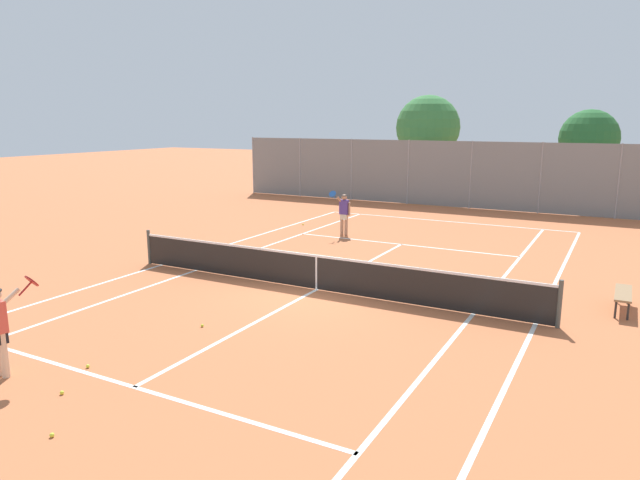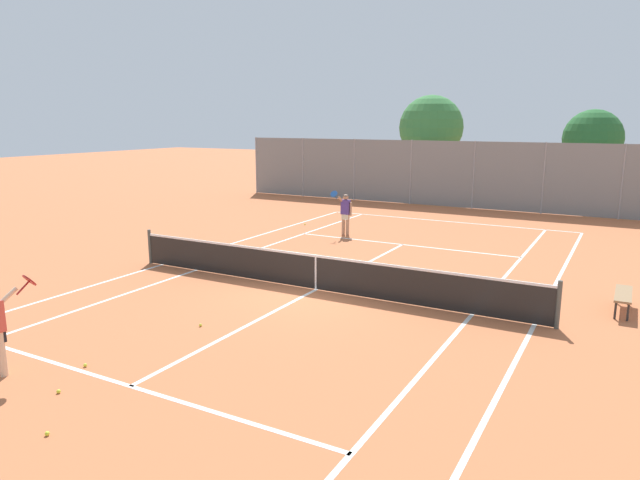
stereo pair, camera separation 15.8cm
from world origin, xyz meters
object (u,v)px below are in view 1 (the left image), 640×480
object	(u,v)px
loose_tennis_ball_1	(62,393)
player_far_left	(344,212)
loose_tennis_ball_2	(202,325)
courtside_bench	(623,294)
player_near_side	(0,326)
tree_behind_right	(588,141)
loose_tennis_ball_3	(303,224)
tennis_net	(316,271)
tree_behind_left	(427,130)
loose_tennis_ball_0	(52,435)
loose_tennis_ball_4	(88,366)

from	to	relation	value
loose_tennis_ball_1	player_far_left	bearing A→B (deg)	97.08
loose_tennis_ball_2	courtside_bench	bearing A→B (deg)	34.60
player_far_left	loose_tennis_ball_2	xyz separation A→B (m)	(1.74, -10.60, -0.89)
player_near_side	courtside_bench	size ratio (longest dim) A/B	1.18
tree_behind_right	loose_tennis_ball_3	bearing A→B (deg)	-131.10
tennis_net	tree_behind_left	bearing A→B (deg)	100.18
tennis_net	loose_tennis_ball_3	bearing A→B (deg)	122.13
tree_behind_left	loose_tennis_ball_0	bearing A→B (deg)	-82.43
loose_tennis_ball_2	loose_tennis_ball_3	world-z (taller)	same
loose_tennis_ball_0	loose_tennis_ball_1	bearing A→B (deg)	136.78
loose_tennis_ball_3	player_near_side	bearing A→B (deg)	-79.83
player_far_left	player_near_side	bearing A→B (deg)	-88.93
tree_behind_right	loose_tennis_ball_4	bearing A→B (deg)	-103.82
tennis_net	player_far_left	world-z (taller)	player_far_left
loose_tennis_ball_1	loose_tennis_ball_3	size ratio (longest dim) A/B	1.00
tennis_net	loose_tennis_ball_0	xyz separation A→B (m)	(0.14, -8.08, -0.48)
loose_tennis_ball_0	loose_tennis_ball_1	xyz separation A→B (m)	(-0.98, 0.93, 0.00)
courtside_bench	tree_behind_right	bearing A→B (deg)	96.74
loose_tennis_ball_4	tennis_net	bearing A→B (deg)	78.07
loose_tennis_ball_3	tennis_net	bearing A→B (deg)	-57.87
player_near_side	loose_tennis_ball_0	world-z (taller)	player_near_side
player_far_left	tree_behind_left	world-z (taller)	tree_behind_left
player_far_left	tennis_net	bearing A→B (deg)	-69.57
tennis_net	loose_tennis_ball_1	size ratio (longest dim) A/B	181.82
loose_tennis_ball_4	loose_tennis_ball_0	bearing A→B (deg)	-51.50
loose_tennis_ball_1	loose_tennis_ball_2	bearing A→B (deg)	90.19
courtside_bench	tree_behind_left	world-z (taller)	tree_behind_left
tennis_net	player_far_left	size ratio (longest dim) A/B	6.76
player_far_left	loose_tennis_ball_4	distance (m)	13.31
player_near_side	loose_tennis_ball_0	size ratio (longest dim) A/B	26.88
tennis_net	loose_tennis_ball_1	bearing A→B (deg)	-96.73
loose_tennis_ball_3	loose_tennis_ball_4	xyz separation A→B (m)	(3.75, -14.31, 0.00)
loose_tennis_ball_1	loose_tennis_ball_4	bearing A→B (deg)	117.56
loose_tennis_ball_3	courtside_bench	bearing A→B (deg)	-26.76
loose_tennis_ball_1	tree_behind_right	bearing A→B (deg)	77.60
player_far_left	loose_tennis_ball_2	size ratio (longest dim) A/B	26.88
player_far_left	tree_behind_right	bearing A→B (deg)	58.90
tennis_net	loose_tennis_ball_4	distance (m)	6.40
loose_tennis_ball_2	courtside_bench	xyz separation A→B (m)	(8.00, 5.52, 0.38)
tennis_net	loose_tennis_ball_3	size ratio (longest dim) A/B	181.82
player_near_side	loose_tennis_ball_1	world-z (taller)	player_near_side
loose_tennis_ball_2	tree_behind_right	distance (m)	24.25
loose_tennis_ball_0	courtside_bench	size ratio (longest dim) A/B	0.04
loose_tennis_ball_4	tree_behind_left	size ratio (longest dim) A/B	0.01
player_near_side	player_far_left	distance (m)	14.13
tree_behind_right	courtside_bench	bearing A→B (deg)	-83.26
tennis_net	loose_tennis_ball_0	distance (m)	8.09
loose_tennis_ball_4	tree_behind_left	world-z (taller)	tree_behind_left
loose_tennis_ball_2	loose_tennis_ball_3	xyz separation A→B (m)	(-4.21, 11.68, 0.00)
player_near_side	loose_tennis_ball_0	xyz separation A→B (m)	(2.48, -0.93, -0.89)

